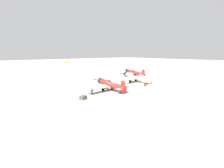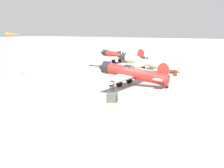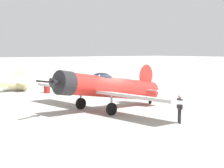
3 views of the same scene
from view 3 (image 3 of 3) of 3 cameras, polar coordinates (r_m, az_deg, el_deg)
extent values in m
plane|color=#A8A59E|center=(24.73, 0.00, -4.16)|extent=(400.00, 400.00, 0.00)
cylinder|color=red|center=(24.52, 0.00, -0.56)|extent=(2.22, 8.63, 2.57)
cylinder|color=#232326|center=(21.97, -7.74, 0.16)|extent=(1.64, 1.24, 1.65)
cone|color=#232326|center=(21.60, -9.16, 0.29)|extent=(0.70, 0.69, 0.71)
cube|color=black|center=(21.52, -9.49, 0.27)|extent=(1.63, 2.89, 0.51)
ellipsoid|color=black|center=(23.90, -1.49, 1.02)|extent=(0.92, 1.84, 0.91)
cube|color=#BCB7B2|center=(23.88, -1.79, -1.33)|extent=(13.51, 3.14, 0.44)
ellipsoid|color=red|center=(26.97, 5.55, 1.35)|extent=(0.28, 1.73, 1.91)
cube|color=#BCB7B2|center=(26.91, 5.25, -0.88)|extent=(3.49, 1.42, 0.25)
cylinder|color=#999BA0|center=(22.39, -0.08, -2.67)|extent=(0.14, 0.14, 1.12)
cylinder|color=black|center=(22.48, -0.07, -4.09)|extent=(0.27, 0.82, 0.80)
cylinder|color=#999BA0|center=(24.85, -5.10, -1.89)|extent=(0.14, 0.14, 1.12)
cylinder|color=black|center=(24.93, -5.09, -3.17)|extent=(0.27, 0.82, 0.80)
cylinder|color=black|center=(27.57, 6.22, -2.90)|extent=(0.13, 0.29, 0.28)
ellipsoid|color=beige|center=(37.25, -14.84, 1.78)|extent=(0.33, 1.82, 2.12)
cube|color=#C6BC89|center=(37.24, -15.07, 0.09)|extent=(3.51, 1.49, 0.30)
cylinder|color=black|center=(37.68, -14.00, -0.81)|extent=(0.13, 0.29, 0.28)
cylinder|color=#2D2D33|center=(20.51, 10.79, -5.07)|extent=(0.12, 0.12, 0.82)
cylinder|color=#2D2D33|center=(20.24, 11.02, -5.21)|extent=(0.12, 0.12, 0.82)
cube|color=#2D2D33|center=(20.26, 10.94, -3.19)|extent=(0.50, 0.42, 0.58)
sphere|color=tan|center=(20.20, 10.96, -2.02)|extent=(0.22, 0.22, 0.22)
cylinder|color=#2D2D33|center=(20.52, 10.72, -3.03)|extent=(0.09, 0.09, 0.55)
cylinder|color=#2D2D33|center=(20.00, 11.16, -3.25)|extent=(0.09, 0.09, 0.55)
cylinder|color=maroon|center=(34.87, -10.52, -0.73)|extent=(0.61, 0.61, 0.88)
torus|color=maroon|center=(34.85, -10.53, -0.44)|extent=(0.64, 0.64, 0.04)
torus|color=maroon|center=(34.89, -10.52, -1.02)|extent=(0.64, 0.64, 0.04)
camera|label=1|loc=(50.05, 64.46, 8.61)|focal=29.91mm
camera|label=2|loc=(40.13, 83.12, 5.07)|focal=57.40mm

